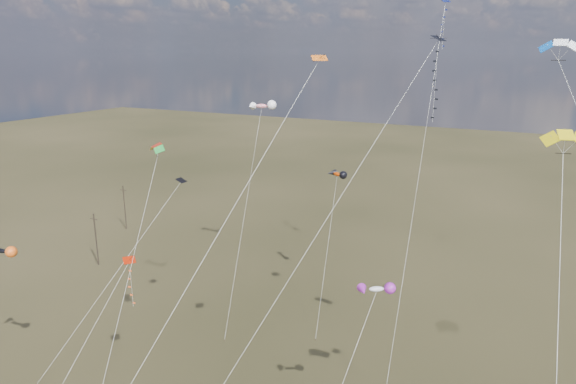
% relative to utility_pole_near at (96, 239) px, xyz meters
% --- Properties ---
extents(utility_pole_near, '(1.40, 0.20, 8.00)m').
position_rel_utility_pole_near_xyz_m(utility_pole_near, '(0.00, 0.00, 0.00)').
color(utility_pole_near, black).
rests_on(utility_pole_near, ground).
extents(utility_pole_far, '(1.40, 0.20, 8.00)m').
position_rel_utility_pole_near_xyz_m(utility_pole_far, '(-8.00, 14.00, 0.00)').
color(utility_pole_far, black).
rests_on(utility_pole_far, ground).
extents(diamond_black_high, '(13.72, 23.46, 32.06)m').
position_rel_utility_pole_near_xyz_m(diamond_black_high, '(48.15, -8.40, 22.99)').
color(diamond_black_high, black).
rests_on(diamond_black_high, ground).
extents(diamond_navy_tall, '(2.85, 26.00, 36.26)m').
position_rel_utility_pole_near_xyz_m(diamond_navy_tall, '(46.20, 7.42, 27.01)').
color(diamond_navy_tall, '#0B134C').
rests_on(diamond_navy_tall, ground).
extents(diamond_black_mid, '(8.19, 14.21, 18.22)m').
position_rel_utility_pole_near_xyz_m(diamond_black_mid, '(22.53, -13.29, 9.31)').
color(diamond_black_mid, black).
rests_on(diamond_black_mid, ground).
extents(diamond_red_low, '(3.01, 12.40, 14.14)m').
position_rel_utility_pole_near_xyz_m(diamond_red_low, '(27.52, -21.44, 7.32)').
color(diamond_red_low, '#A31903').
rests_on(diamond_red_low, ground).
extents(diamond_orange_center, '(10.51, 22.62, 30.60)m').
position_rel_utility_pole_near_xyz_m(diamond_orange_center, '(41.02, -25.22, 17.61)').
color(diamond_orange_center, orange).
rests_on(diamond_orange_center, ground).
extents(parafoil_yellow, '(3.65, 22.47, 27.16)m').
position_rel_utility_pole_near_xyz_m(parafoil_yellow, '(58.43, -19.92, 22.33)').
color(parafoil_yellow, '#D2BD0D').
rests_on(parafoil_yellow, ground).
extents(parafoil_blue_white, '(16.34, 18.85, 31.98)m').
position_rel_utility_pole_near_xyz_m(parafoil_blue_white, '(57.69, -11.14, 27.08)').
color(parafoil_blue_white, blue).
rests_on(parafoil_blue_white, ground).
extents(parafoil_tricolor, '(2.62, 13.56, 23.77)m').
position_rel_utility_pole_near_xyz_m(parafoil_tricolor, '(28.62, -17.77, 19.02)').
color(parafoil_tricolor, yellow).
rests_on(parafoil_tricolor, ground).
extents(novelty_orange_black, '(4.05, 12.90, 16.74)m').
position_rel_utility_pole_near_xyz_m(novelty_orange_black, '(34.85, 7.47, 11.99)').
color(novelty_orange_black, '#C53702').
rests_on(novelty_orange_black, ground).
extents(novelty_white_purple, '(3.54, 11.38, 14.76)m').
position_rel_utility_pole_near_xyz_m(novelty_white_purple, '(47.91, -17.43, 10.16)').
color(novelty_white_purple, silver).
rests_on(novelty_white_purple, ground).
extents(novelty_redwhite_stripe, '(6.46, 18.00, 24.69)m').
position_rel_utility_pole_near_xyz_m(novelty_redwhite_stripe, '(23.77, 8.12, 19.80)').
color(novelty_redwhite_stripe, red).
rests_on(novelty_redwhite_stripe, ground).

